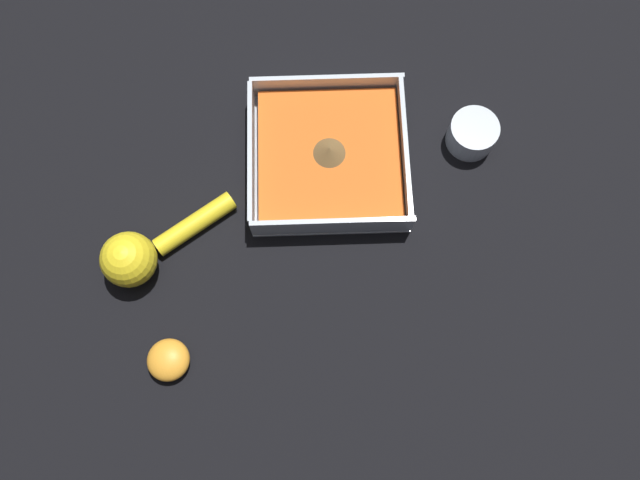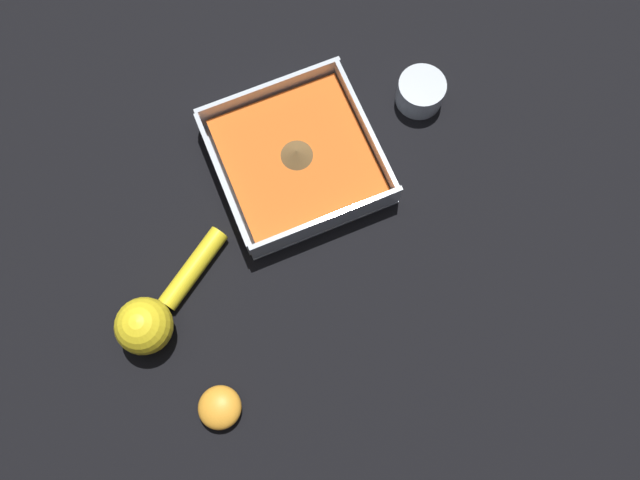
{
  "view_description": "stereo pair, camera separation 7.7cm",
  "coord_description": "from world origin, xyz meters",
  "px_view_note": "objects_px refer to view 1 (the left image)",
  "views": [
    {
      "loc": [
        -0.02,
        -0.29,
        0.77
      ],
      "look_at": [
        -0.02,
        -0.08,
        0.02
      ],
      "focal_mm": 35.0,
      "sensor_mm": 36.0,
      "label": 1
    },
    {
      "loc": [
        -0.1,
        -0.27,
        0.77
      ],
      "look_at": [
        -0.02,
        -0.08,
        0.02
      ],
      "focal_mm": 35.0,
      "sensor_mm": 36.0,
      "label": 2
    }
  ],
  "objects_px": {
    "spice_bowl": "(472,134)",
    "lemon_half": "(168,360)",
    "square_dish": "(328,157)",
    "lemon_squeezer": "(141,253)"
  },
  "relations": [
    {
      "from": "spice_bowl",
      "to": "lemon_squeezer",
      "type": "bearing_deg",
      "value": -160.34
    },
    {
      "from": "lemon_squeezer",
      "to": "lemon_half",
      "type": "distance_m",
      "value": 0.13
    },
    {
      "from": "square_dish",
      "to": "lemon_squeezer",
      "type": "height_order",
      "value": "lemon_squeezer"
    },
    {
      "from": "spice_bowl",
      "to": "lemon_squeezer",
      "type": "height_order",
      "value": "lemon_squeezer"
    },
    {
      "from": "spice_bowl",
      "to": "lemon_half",
      "type": "height_order",
      "value": "spice_bowl"
    },
    {
      "from": "lemon_squeezer",
      "to": "spice_bowl",
      "type": "bearing_deg",
      "value": 165.76
    },
    {
      "from": "square_dish",
      "to": "lemon_half",
      "type": "xyz_separation_m",
      "value": [
        -0.2,
        -0.25,
        -0.0
      ]
    },
    {
      "from": "spice_bowl",
      "to": "lemon_half",
      "type": "distance_m",
      "value": 0.48
    },
    {
      "from": "square_dish",
      "to": "lemon_half",
      "type": "relative_size",
      "value": 3.96
    },
    {
      "from": "lemon_squeezer",
      "to": "square_dish",
      "type": "bearing_deg",
      "value": 174.53
    }
  ]
}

